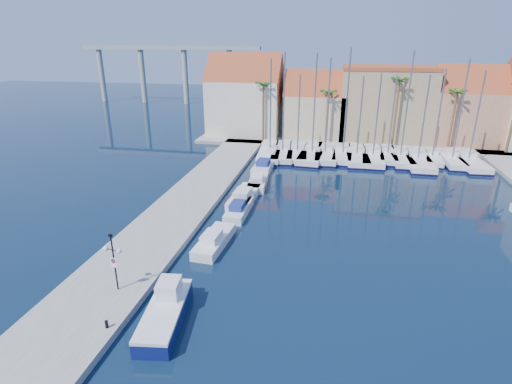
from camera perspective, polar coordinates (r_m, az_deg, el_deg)
ground at (r=26.32m, az=-2.64°, el=-15.85°), size 260.00×260.00×0.00m
quay_west at (r=39.94m, az=-10.62°, el=-2.34°), size 6.00×77.00×0.50m
shore_north at (r=70.34m, az=14.97°, el=7.40°), size 54.00×16.00×0.50m
lamp_post at (r=27.00m, az=-19.75°, el=-8.30°), size 1.35×0.50×4.01m
bollard at (r=25.16m, az=-20.56°, el=-17.27°), size 0.18×0.18×0.46m
fishing_boat at (r=25.25m, az=-12.79°, el=-16.25°), size 2.82×6.26×2.12m
motorboat_west_0 at (r=32.81m, az=-6.04°, el=-6.91°), size 2.21×5.86×1.40m
motorboat_west_1 at (r=38.49m, az=-2.48°, el=-2.47°), size 1.81×5.52×1.40m
motorboat_west_2 at (r=41.69m, az=-1.71°, el=-0.58°), size 2.45×6.79×1.40m
motorboat_west_3 at (r=46.00m, az=0.28°, el=1.51°), size 2.34×6.08×1.40m
motorboat_west_4 at (r=52.11m, az=1.17°, el=3.84°), size 2.32×6.82×1.40m
motorboat_west_5 at (r=57.05m, az=2.20°, el=5.34°), size 2.19×6.25×1.40m
sailboat_0 at (r=58.65m, az=2.06°, el=5.84°), size 3.97×11.81×13.51m
sailboat_1 at (r=58.64m, az=3.85°, el=5.81°), size 3.93×11.56×14.31m
sailboat_2 at (r=58.54m, az=5.94°, el=5.70°), size 3.50×10.73×11.47m
sailboat_3 at (r=58.31m, az=8.10°, el=5.55°), size 4.03×12.20×14.24m
sailboat_4 at (r=58.44m, az=9.83°, el=5.50°), size 3.27×11.00×13.66m
sailboat_5 at (r=58.64m, az=12.31°, el=5.41°), size 3.14×10.02×14.89m
sailboat_6 at (r=58.58m, az=14.13°, el=5.18°), size 3.48×11.42×11.36m
sailboat_7 at (r=58.61m, az=16.33°, el=4.98°), size 3.48×11.24×11.79m
sailboat_8 at (r=59.77m, az=18.25°, el=5.09°), size 2.73×9.09×11.44m
sailboat_9 at (r=59.31m, az=19.81°, el=4.81°), size 3.21×10.17×14.59m
sailboat_10 at (r=58.98m, az=22.00°, el=4.38°), size 3.21×11.87×11.71m
sailboat_11 at (r=60.57m, az=23.81°, el=4.59°), size 2.81×8.27×12.40m
sailboat_12 at (r=60.86m, az=26.09°, el=4.30°), size 2.45×9.14×13.63m
sailboat_13 at (r=61.31m, az=27.88°, el=4.06°), size 3.45×11.10×12.30m
building_0 at (r=69.77m, az=-1.51°, el=13.23°), size 12.30×9.00×13.50m
building_1 at (r=68.33m, az=8.58°, el=11.81°), size 10.30×8.00×11.00m
building_2 at (r=69.54m, az=17.95°, el=12.01°), size 14.20×10.20×11.50m
building_3 at (r=70.97m, az=27.79°, el=10.49°), size 10.30×8.00×12.00m
palm_0 at (r=63.81m, az=1.07°, el=14.84°), size 2.60×2.60×10.15m
palm_1 at (r=62.93m, az=10.32°, el=13.57°), size 2.60×2.60×9.15m
palm_2 at (r=63.32m, az=19.80°, el=14.48°), size 2.60×2.60×11.15m
palm_3 at (r=65.05m, az=26.77°, el=12.39°), size 2.60×2.60×9.65m
viaduct at (r=111.77m, az=-12.72°, el=17.52°), size 48.00×2.20×14.45m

